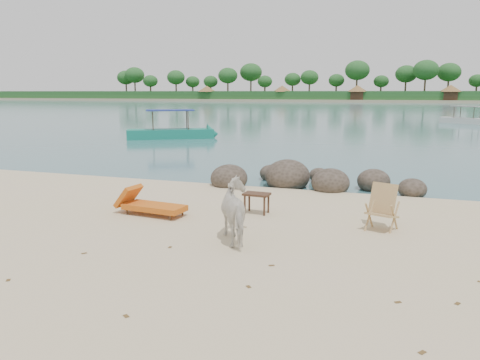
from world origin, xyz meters
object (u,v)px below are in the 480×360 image
Objects in this scene: cow at (239,213)px; lounge_chair at (154,205)px; boulders at (302,180)px; side_table at (257,205)px; deck_chair at (382,209)px; boat_near at (170,114)px.

cow is 2.80m from lounge_chair.
boulders is at bearing 67.12° from lounge_chair.
lounge_chair is (-2.24, -0.90, 0.03)m from side_table.
boulders is 6.74× the size of deck_chair.
side_table is 19.63m from boat_near.
boat_near is at bearing 122.16° from lounge_chair.
boat_near reaches higher than deck_chair.
side_table is (-0.27, 2.10, -0.35)m from cow.
side_table is at bearing -95.32° from boulders.
deck_chair is at bearing 178.52° from cow.
lounge_chair is at bearing -59.28° from cow.
lounge_chair is at bearing -119.20° from boulders.
boat_near reaches higher than lounge_chair.
boat_near reaches higher than side_table.
lounge_chair is 0.31× the size of boat_near.
cow is at bearing -90.80° from boulders.
cow is at bearing -19.30° from lounge_chair.
lounge_chair is at bearing -93.56° from boat_near.
side_table is at bearing -168.84° from deck_chair.
lounge_chair is 19.32m from boat_near.
deck_chair is (2.53, -4.19, 0.27)m from boulders.
boat_near is at bearing 148.95° from deck_chair.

